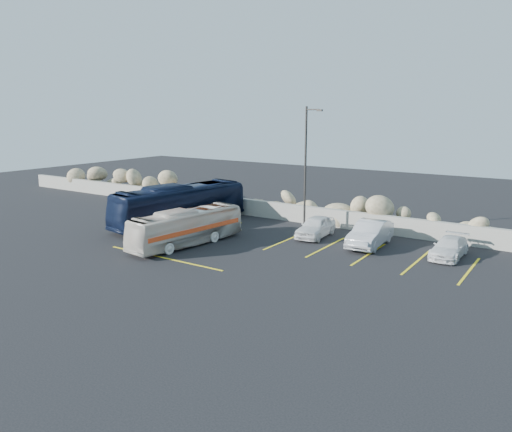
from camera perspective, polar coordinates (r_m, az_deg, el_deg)
The scene contains 10 objects.
ground at distance 26.47m, azimuth -9.25°, elevation -5.20°, with size 90.00×90.00×0.00m, color black.
seawall at distance 35.74m, azimuth 3.91°, elevation 0.42°, with size 60.00×0.40×1.20m, color gray.
riprap_pile at distance 36.63m, azimuth 4.86°, elevation 1.80°, with size 54.00×2.80×2.60m, color #8F805E, non-canonical shape.
parking_lines at distance 28.22m, azimuth 5.55°, elevation -4.00°, with size 18.16×9.36×0.01m.
lamppost at distance 31.78m, azimuth 5.75°, elevation 5.69°, with size 1.14×0.18×8.00m.
vintage_bus at distance 29.41m, azimuth -7.94°, elevation -1.28°, with size 1.78×7.59×2.12m, color silver.
tour_coach at distance 34.63m, azimuth -8.70°, elevation 1.29°, with size 2.36×10.08×2.81m, color #0F1832.
car_a at distance 31.30m, azimuth 6.83°, elevation -1.21°, with size 1.53×3.80×1.30m, color white.
car_b at distance 29.72m, azimuth 12.91°, elevation -1.98°, with size 1.55×4.44×1.46m, color silver.
car_c at distance 28.79m, azimuth 21.21°, elevation -3.37°, with size 1.48×3.64×1.06m, color white.
Camera 1 is at (17.39, -18.39, 7.75)m, focal length 35.00 mm.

